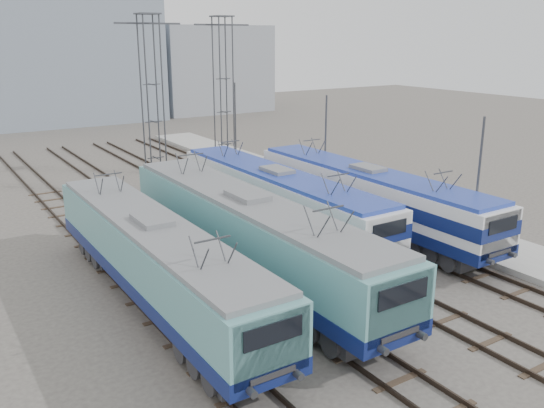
{
  "coord_description": "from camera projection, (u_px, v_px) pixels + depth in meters",
  "views": [
    {
      "loc": [
        -14.42,
        -15.31,
        10.66
      ],
      "look_at": [
        -0.06,
        7.0,
        2.86
      ],
      "focal_mm": 38.0,
      "sensor_mm": 36.0,
      "label": 1
    }
  ],
  "objects": [
    {
      "name": "ground",
      "position": [
        368.0,
        314.0,
        22.84
      ],
      "size": [
        160.0,
        160.0,
        0.0
      ],
      "primitive_type": "plane",
      "color": "#514C47"
    },
    {
      "name": "platform",
      "position": [
        406.0,
        217.0,
        34.55
      ],
      "size": [
        4.0,
        70.0,
        0.3
      ],
      "primitive_type": "cube",
      "color": "#9E9E99",
      "rests_on": "ground"
    },
    {
      "name": "locomotive_far_left",
      "position": [
        156.0,
        257.0,
        22.85
      ],
      "size": [
        2.78,
        17.56,
        3.31
      ],
      "color": "navy",
      "rests_on": "ground"
    },
    {
      "name": "locomotive_center_left",
      "position": [
        250.0,
        232.0,
        25.33
      ],
      "size": [
        2.99,
        18.87,
        3.55
      ],
      "color": "navy",
      "rests_on": "ground"
    },
    {
      "name": "locomotive_center_right",
      "position": [
        279.0,
        196.0,
        31.38
      ],
      "size": [
        2.75,
        17.4,
        3.27
      ],
      "color": "navy",
      "rests_on": "ground"
    },
    {
      "name": "locomotive_far_right",
      "position": [
        369.0,
        194.0,
        31.88
      ],
      "size": [
        2.75,
        17.38,
        3.27
      ],
      "color": "navy",
      "rests_on": "ground"
    },
    {
      "name": "catenary_tower_west",
      "position": [
        152.0,
        97.0,
        38.72
      ],
      "size": [
        4.5,
        1.2,
        12.0
      ],
      "color": "#3F4247",
      "rests_on": "ground"
    },
    {
      "name": "catenary_tower_east",
      "position": [
        224.0,
        90.0,
        43.71
      ],
      "size": [
        4.5,
        1.2,
        12.0
      ],
      "color": "#3F4247",
      "rests_on": "ground"
    },
    {
      "name": "mast_front",
      "position": [
        477.0,
        189.0,
        27.94
      ],
      "size": [
        0.12,
        0.12,
        7.0
      ],
      "primitive_type": "cylinder",
      "color": "#3F4247",
      "rests_on": "ground"
    },
    {
      "name": "mast_mid",
      "position": [
        325.0,
        149.0,
        37.62
      ],
      "size": [
        0.12,
        0.12,
        7.0
      ],
      "primitive_type": "cylinder",
      "color": "#3F4247",
      "rests_on": "ground"
    },
    {
      "name": "mast_rear",
      "position": [
        235.0,
        126.0,
        47.3
      ],
      "size": [
        0.12,
        0.12,
        7.0
      ],
      "primitive_type": "cylinder",
      "color": "#3F4247",
      "rests_on": "ground"
    },
    {
      "name": "building_center",
      "position": [
        63.0,
        49.0,
        72.4
      ],
      "size": [
        22.0,
        14.0,
        18.0
      ],
      "primitive_type": "cube",
      "color": "gray",
      "rests_on": "ground"
    },
    {
      "name": "building_east",
      "position": [
        206.0,
        69.0,
        83.63
      ],
      "size": [
        16.0,
        12.0,
        12.0
      ],
      "primitive_type": "cube",
      "color": "#8C929B",
      "rests_on": "ground"
    }
  ]
}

